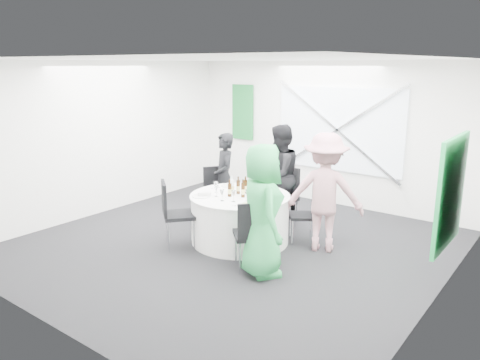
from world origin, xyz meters
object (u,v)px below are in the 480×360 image
Objects in this scene: chair_back at (284,192)px; person_woman_pink at (325,193)px; person_woman_green at (262,210)px; person_man_back_left at (224,177)px; chair_front_right at (252,230)px; banquet_table at (240,218)px; chair_back_left at (217,189)px; clear_water_bottle at (231,187)px; chair_back_right at (308,211)px; green_water_bottle at (253,188)px; chair_front_left at (173,209)px; person_man_back at (279,175)px.

person_woman_pink is at bearing -18.22° from chair_back.
person_woman_green is (-0.26, -1.26, -0.01)m from person_woman_pink.
chair_back is 0.65× the size of person_man_back_left.
person_man_back_left reaches higher than chair_front_right.
person_woman_pink is (0.40, 1.28, 0.30)m from chair_front_right.
banquet_table is 1.19m from chair_back_left.
clear_water_bottle is (-1.09, 0.74, -0.01)m from person_woman_green.
person_woman_pink reaches higher than chair_back_left.
chair_back_right is 2.70× the size of green_water_bottle.
clear_water_bottle reaches higher than chair_back_right.
banquet_table is at bearing -90.00° from chair_front_right.
chair_front_left is (-0.66, -0.80, 0.23)m from banquet_table.
green_water_bottle reaches higher than chair_front_right.
person_man_back_left is 0.90× the size of person_man_back.
person_woman_pink is at bearing -62.60° from person_woman_green.
chair_front_right reaches higher than banquet_table.
person_man_back is (1.02, 0.46, 0.31)m from chair_back_left.
chair_front_left is at bearing -122.88° from clear_water_bottle.
person_woman_pink is 1.44m from clear_water_bottle.
chair_front_left is (-1.51, -1.43, 0.10)m from chair_back_right.
clear_water_bottle is at bearing -174.12° from banquet_table.
chair_front_left reaches higher than chair_back_left.
person_man_back is at bearing -113.08° from chair_front_right.
person_man_back_left is (-0.85, 0.66, 0.41)m from banquet_table.
chair_front_left is 3.65× the size of clear_water_bottle.
chair_back_right is at bearing -137.57° from chair_front_right.
chair_back_right is at bearing -47.35° from person_woman_green.
person_woman_pink is at bearing -61.28° from chair_back_left.
chair_back reaches higher than chair_front_right.
person_man_back_left is 0.98m from clear_water_bottle.
chair_front_left reaches higher than chair_front_right.
person_woman_green reaches higher than chair_front_left.
chair_back_right is 1.01m from person_man_back.
chair_back is 1.92m from chair_front_right.
person_woman_green is 5.46× the size of green_water_bottle.
chair_front_left is at bearing -18.64° from person_man_back.
person_man_back_left is 0.88× the size of person_woman_pink.
chair_back is at bearing -49.95° from person_woman_pink.
chair_back is at bearing 67.75° from person_man_back.
green_water_bottle is at bearing 11.51° from person_man_back.
chair_back is 3.64× the size of clear_water_bottle.
chair_front_left is at bearing -134.59° from chair_back_left.
clear_water_bottle is (-1.00, -0.64, 0.36)m from chair_back_right.
chair_back reaches higher than chair_back_left.
person_woman_pink is (1.17, -0.59, 0.02)m from person_man_back.
person_woman_pink is (1.86, 1.30, 0.28)m from chair_front_left.
chair_back_left is at bearing -83.60° from chair_front_right.
banquet_table is 1.79× the size of chair_back_right.
chair_back_left is 0.96× the size of chair_front_right.
person_man_back is at bearing -155.85° from chair_back_right.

